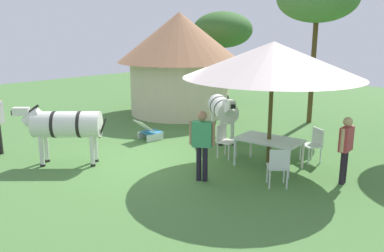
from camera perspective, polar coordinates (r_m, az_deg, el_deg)
name	(u,v)px	position (r m, az deg, el deg)	size (l,w,h in m)	color
ground_plane	(153,161)	(10.72, -5.59, -4.99)	(36.00, 36.00, 0.00)	#49783A
thatched_hut	(180,58)	(16.28, -1.77, 9.64)	(4.99, 4.99, 4.04)	beige
shade_umbrella	(273,60)	(9.86, 11.46, 9.23)	(4.34, 4.34, 3.13)	#4A3E1A
patio_dining_table	(269,142)	(10.22, 10.91, -2.21)	(1.71, 1.18, 0.74)	silver
patio_chair_near_lawn	(314,143)	(10.95, 16.97, -2.28)	(0.58, 0.57, 0.90)	white
patio_chair_near_hut	(225,139)	(10.89, 4.65, -1.79)	(0.48, 0.49, 0.90)	silver
patio_chair_west_end	(278,165)	(9.02, 12.19, -5.45)	(0.61, 0.61, 0.90)	silver
guest_beside_umbrella	(346,144)	(9.56, 21.05, -2.41)	(0.23, 0.56, 1.55)	black
guest_behind_table	(202,139)	(9.06, 1.45, -1.92)	(0.51, 0.41, 1.65)	black
striped_lounge_chair	(149,132)	(12.68, -6.16, -0.79)	(0.61, 0.84, 0.66)	teal
zebra_nearest_camera	(223,109)	(12.39, 4.42, 2.38)	(1.93, 1.55, 1.53)	silver
zebra_by_umbrella	(65,125)	(10.67, -17.65, 0.12)	(1.82, 1.86, 1.58)	silver
acacia_tree_left_background	(223,30)	(19.94, 4.39, 13.45)	(2.89, 2.89, 4.20)	#4A3130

